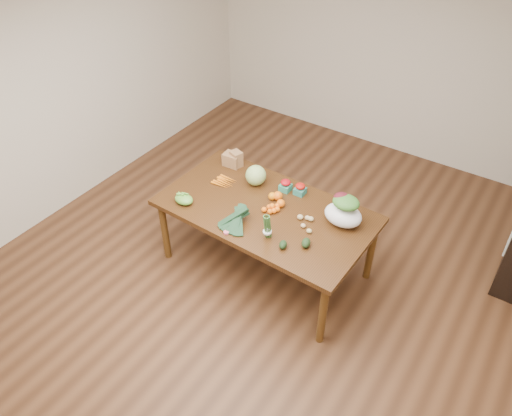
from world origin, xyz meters
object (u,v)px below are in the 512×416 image
Objects in this scene: mandarin_cluster at (272,207)px; asparagus_bundle at (267,226)px; paper_bag at (232,158)px; cabbage at (256,175)px; kale_bunch at (233,220)px; salad_bag at (344,212)px; dining_table at (266,239)px.

mandarin_cluster is 0.37m from asparagus_bundle.
asparagus_bundle is (0.90, -0.73, 0.04)m from paper_bag.
cabbage is 0.51× the size of kale_bunch.
paper_bag reaches higher than mandarin_cluster.
salad_bag is at bearing -3.96° from cabbage.
paper_bag is 0.41m from cabbage.
dining_table is 5.72× the size of salad_bag.
asparagus_bundle is 0.73× the size of salad_bag.
mandarin_cluster is (0.06, 0.01, 0.42)m from dining_table.
dining_table is 9.70× the size of cabbage.
kale_bunch is at bearing -73.34° from cabbage.
kale_bunch is at bearing -168.31° from asparagus_bundle.
asparagus_bundle is at bearing -130.94° from salad_bag.
dining_table is at bearing -163.11° from salad_bag.
cabbage is at bearing 108.39° from kale_bunch.
kale_bunch is at bearing -143.17° from salad_bag.
dining_table is 10.92× the size of mandarin_cluster.
salad_bag is (0.68, 0.20, 0.51)m from dining_table.
cabbage is at bearing 176.04° from salad_bag.
paper_bag is 0.58× the size of kale_bunch.
cabbage is at bearing -19.40° from paper_bag.
salad_bag is (0.61, 0.20, 0.09)m from mandarin_cluster.
kale_bunch reaches higher than mandarin_cluster.
paper_bag reaches higher than dining_table.
cabbage is 0.79m from asparagus_bundle.
asparagus_bundle is 0.70m from salad_bag.
paper_bag is 1.16m from asparagus_bundle.
mandarin_cluster is at bearing -162.24° from salad_bag.
paper_bag is 0.97m from kale_bunch.
dining_table is 0.42m from mandarin_cluster.
mandarin_cluster is (0.36, -0.26, -0.06)m from cabbage.
kale_bunch is 1.60× the size of asparagus_bundle.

